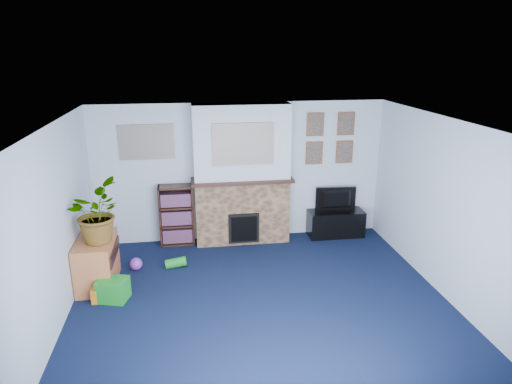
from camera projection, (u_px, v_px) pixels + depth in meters
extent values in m
cube|color=#0D1633|center=(261.00, 301.00, 6.14)|extent=(5.00, 4.50, 0.01)
cube|color=white|center=(262.00, 124.00, 5.41)|extent=(5.00, 4.50, 0.01)
cube|color=silver|center=(240.00, 172.00, 7.90)|extent=(5.00, 0.04, 2.40)
cube|color=silver|center=(307.00, 318.00, 3.66)|extent=(5.00, 0.04, 2.40)
cube|color=silver|center=(54.00, 230.00, 5.42)|extent=(0.04, 4.50, 2.40)
cube|color=silver|center=(444.00, 208.00, 6.14)|extent=(0.04, 4.50, 2.40)
cube|color=brown|center=(242.00, 211.00, 7.90)|extent=(1.60, 0.40, 1.10)
cube|color=brown|center=(242.00, 143.00, 7.54)|extent=(1.60, 0.40, 1.30)
cube|color=brown|center=(242.00, 180.00, 7.70)|extent=(1.72, 0.50, 0.05)
cube|color=brown|center=(244.00, 228.00, 7.78)|extent=(0.52, 0.08, 0.52)
cube|color=brown|center=(244.00, 229.00, 7.74)|extent=(0.44, 0.02, 0.44)
cube|color=gray|center=(243.00, 144.00, 7.33)|extent=(1.00, 0.03, 0.68)
cube|color=gray|center=(147.00, 142.00, 7.48)|extent=(0.90, 0.03, 0.58)
cube|color=brown|center=(315.00, 124.00, 7.82)|extent=(0.30, 0.03, 0.40)
cube|color=brown|center=(346.00, 124.00, 7.90)|extent=(0.30, 0.03, 0.40)
cube|color=brown|center=(314.00, 153.00, 7.97)|extent=(0.30, 0.03, 0.40)
cube|color=brown|center=(344.00, 152.00, 8.05)|extent=(0.30, 0.03, 0.40)
cube|color=black|center=(336.00, 224.00, 8.23)|extent=(0.99, 0.42, 0.47)
imported|color=black|center=(337.00, 200.00, 8.11)|extent=(0.73, 0.15, 0.42)
cube|color=black|center=(177.00, 212.00, 7.92)|extent=(0.58, 0.02, 1.05)
cube|color=black|center=(160.00, 216.00, 7.76)|extent=(0.03, 0.28, 1.05)
cube|color=black|center=(193.00, 214.00, 7.84)|extent=(0.03, 0.28, 1.05)
cube|color=black|center=(178.00, 242.00, 7.95)|extent=(0.56, 0.28, 0.03)
cube|color=black|center=(177.00, 225.00, 7.85)|extent=(0.56, 0.28, 0.03)
cube|color=black|center=(176.00, 207.00, 7.75)|extent=(0.56, 0.28, 0.03)
cube|color=black|center=(175.00, 187.00, 7.64)|extent=(0.56, 0.28, 0.03)
cube|color=black|center=(178.00, 234.00, 7.90)|extent=(0.50, 0.22, 0.24)
cube|color=black|center=(177.00, 217.00, 7.80)|extent=(0.50, 0.22, 0.24)
cube|color=black|center=(176.00, 199.00, 7.70)|extent=(0.50, 0.22, 0.22)
cube|color=#B5673A|center=(97.00, 262.00, 6.50)|extent=(0.50, 0.89, 0.69)
imported|color=#26661E|center=(94.00, 212.00, 6.23)|extent=(0.77, 0.86, 0.84)
cube|color=gold|center=(237.00, 175.00, 7.64)|extent=(0.09, 0.05, 0.13)
cylinder|color=#B2BFC6|center=(261.00, 174.00, 7.70)|extent=(0.05, 0.05, 0.15)
sphere|color=gray|center=(213.00, 176.00, 7.58)|extent=(0.13, 0.13, 0.13)
cylinder|color=orange|center=(282.00, 174.00, 7.75)|extent=(0.06, 0.06, 0.11)
cube|color=#198C26|center=(113.00, 290.00, 6.14)|extent=(0.45, 0.40, 0.30)
sphere|color=purple|center=(136.00, 264.00, 6.99)|extent=(0.19, 0.19, 0.19)
cube|color=orange|center=(98.00, 294.00, 6.11)|extent=(0.16, 0.16, 0.20)
cylinder|color=#198C26|center=(176.00, 263.00, 7.09)|extent=(0.34, 0.15, 0.19)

